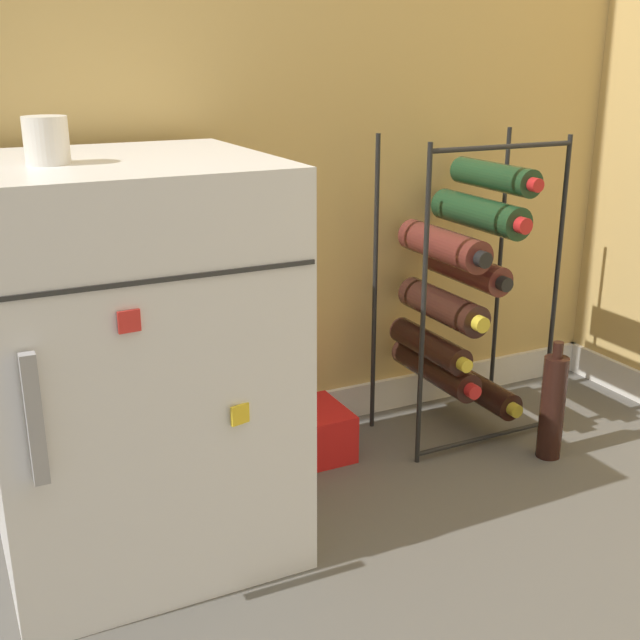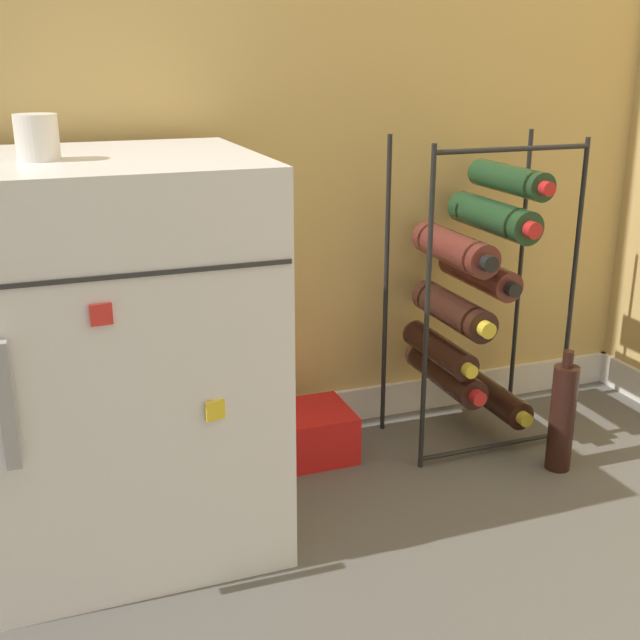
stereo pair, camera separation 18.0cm
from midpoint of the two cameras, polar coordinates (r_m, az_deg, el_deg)
name	(u,v)px [view 2 (the right image)]	position (r m, az deg, el deg)	size (l,w,h in m)	color
ground_plane	(393,580)	(1.63, 8.53, -17.94)	(14.00, 14.00, 0.00)	#56544F
mini_fridge	(123,353)	(1.63, -10.76, -2.40)	(0.55, 0.56, 0.78)	white
wine_rack	(471,293)	(2.04, 13.16, 1.83)	(0.41, 0.33, 0.78)	black
soda_box	(305,434)	(2.01, 1.48, -8.14)	(0.23, 0.19, 0.12)	red
fridge_top_cup	(37,137)	(1.49, -16.20, 12.34)	(0.08, 0.08, 0.08)	silver
loose_bottle_floor	(562,417)	(2.04, 19.31, -6.57)	(0.06, 0.06, 0.30)	black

